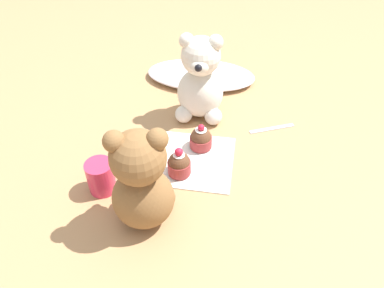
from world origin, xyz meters
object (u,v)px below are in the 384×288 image
object	(u,v)px
juice_glass	(101,177)
cupcake_near_tan_bear	(179,164)
cupcake_near_cream_bear	(201,139)
teddy_bear_cream	(200,81)
teaspoon	(272,128)
teddy_bear_tan	(142,182)

from	to	relation	value
juice_glass	cupcake_near_tan_bear	bearing A→B (deg)	23.97
cupcake_near_tan_bear	cupcake_near_cream_bear	bearing A→B (deg)	69.48
teddy_bear_cream	teaspoon	distance (m)	0.24
cupcake_near_tan_bear	juice_glass	size ratio (longest dim) A/B	0.96
teddy_bear_tan	juice_glass	world-z (taller)	teddy_bear_tan
juice_glass	cupcake_near_cream_bear	bearing A→B (deg)	40.59
cupcake_near_cream_bear	teaspoon	bearing A→B (deg)	30.08
teddy_bear_tan	cupcake_near_cream_bear	world-z (taller)	teddy_bear_tan
cupcake_near_cream_bear	cupcake_near_tan_bear	bearing A→B (deg)	-110.52
cupcake_near_cream_bear	juice_glass	xyz separation A→B (m)	(-0.20, -0.17, 0.01)
juice_glass	teaspoon	bearing A→B (deg)	35.96
cupcake_near_cream_bear	teddy_bear_tan	bearing A→B (deg)	-109.18
teddy_bear_tan	cupcake_near_cream_bear	xyz separation A→B (m)	(0.08, 0.24, -0.09)
teddy_bear_tan	teaspoon	bearing A→B (deg)	-141.09
teddy_bear_tan	cupcake_near_tan_bear	distance (m)	0.17
teddy_bear_cream	cupcake_near_tan_bear	xyz separation A→B (m)	(-0.01, -0.24, -0.08)
juice_glass	teaspoon	size ratio (longest dim) A/B	0.61
teddy_bear_tan	teaspoon	world-z (taller)	teddy_bear_tan
teddy_bear_cream	cupcake_near_cream_bear	bearing A→B (deg)	-82.94
juice_glass	teddy_bear_cream	bearing A→B (deg)	60.06
teaspoon	cupcake_near_cream_bear	bearing A→B (deg)	-173.69
teddy_bear_cream	teddy_bear_tan	xyz separation A→B (m)	(-0.06, -0.38, 0.00)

